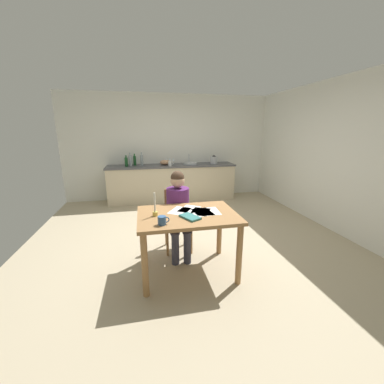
# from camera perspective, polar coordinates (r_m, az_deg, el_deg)

# --- Properties ---
(ground_plane) EXTENTS (5.20, 5.20, 0.04)m
(ground_plane) POSITION_cam_1_polar(r_m,az_deg,el_deg) (4.01, -0.58, -11.24)
(ground_plane) COLOR tan
(wall_back) EXTENTS (5.20, 0.12, 2.60)m
(wall_back) POSITION_cam_1_polar(r_m,az_deg,el_deg) (6.18, -5.41, 10.72)
(wall_back) COLOR silver
(wall_back) RESTS_ON ground
(wall_right) EXTENTS (0.12, 5.20, 2.60)m
(wall_right) POSITION_cam_1_polar(r_m,az_deg,el_deg) (4.85, 31.39, 7.48)
(wall_right) COLOR silver
(wall_right) RESTS_ON ground
(kitchen_counter) EXTENTS (3.13, 0.64, 0.90)m
(kitchen_counter) POSITION_cam_1_polar(r_m,az_deg,el_deg) (5.95, -4.81, 2.31)
(kitchen_counter) COLOR beige
(kitchen_counter) RESTS_ON ground
(dining_table) EXTENTS (1.17, 0.83, 0.78)m
(dining_table) POSITION_cam_1_polar(r_m,az_deg,el_deg) (2.86, -1.06, -7.61)
(dining_table) COLOR #9E7042
(dining_table) RESTS_ON ground
(chair_at_table) EXTENTS (0.42, 0.42, 0.89)m
(chair_at_table) POSITION_cam_1_polar(r_m,az_deg,el_deg) (3.51, -3.53, -5.84)
(chair_at_table) COLOR #9E7042
(chair_at_table) RESTS_ON ground
(person_seated) EXTENTS (0.33, 0.60, 1.19)m
(person_seated) POSITION_cam_1_polar(r_m,az_deg,el_deg) (3.32, -3.31, -3.90)
(person_seated) COLOR #592666
(person_seated) RESTS_ON ground
(coffee_mug) EXTENTS (0.12, 0.09, 0.09)m
(coffee_mug) POSITION_cam_1_polar(r_m,az_deg,el_deg) (2.51, -7.22, -6.84)
(coffee_mug) COLOR #33598C
(coffee_mug) RESTS_ON dining_table
(candlestick) EXTENTS (0.06, 0.06, 0.28)m
(candlestick) POSITION_cam_1_polar(r_m,az_deg,el_deg) (2.75, -8.95, -4.21)
(candlestick) COLOR gold
(candlestick) RESTS_ON dining_table
(book_magazine) EXTENTS (0.24, 0.28, 0.02)m
(book_magazine) POSITION_cam_1_polar(r_m,az_deg,el_deg) (2.68, -0.49, -6.07)
(book_magazine) COLOR #337270
(book_magazine) RESTS_ON dining_table
(paper_letter) EXTENTS (0.34, 0.36, 0.00)m
(paper_letter) POSITION_cam_1_polar(r_m,az_deg,el_deg) (2.97, -0.67, -4.13)
(paper_letter) COLOR white
(paper_letter) RESTS_ON dining_table
(paper_bill) EXTENTS (0.22, 0.30, 0.00)m
(paper_bill) POSITION_cam_1_polar(r_m,az_deg,el_deg) (2.90, 4.45, -4.65)
(paper_bill) COLOR white
(paper_bill) RESTS_ON dining_table
(paper_envelope) EXTENTS (0.34, 0.36, 0.00)m
(paper_envelope) POSITION_cam_1_polar(r_m,az_deg,el_deg) (2.91, -2.97, -4.53)
(paper_envelope) COLOR white
(paper_envelope) RESTS_ON dining_table
(paper_receipt) EXTENTS (0.32, 0.36, 0.00)m
(paper_receipt) POSITION_cam_1_polar(r_m,az_deg,el_deg) (2.88, 2.01, -4.76)
(paper_receipt) COLOR white
(paper_receipt) RESTS_ON dining_table
(paper_notice) EXTENTS (0.25, 0.32, 0.00)m
(paper_notice) POSITION_cam_1_polar(r_m,az_deg,el_deg) (2.87, 2.59, -4.85)
(paper_notice) COLOR white
(paper_notice) RESTS_ON dining_table
(sink_unit) EXTENTS (0.36, 0.36, 0.24)m
(sink_unit) POSITION_cam_1_polar(r_m,az_deg,el_deg) (5.95, -0.45, 6.96)
(sink_unit) COLOR #B2B7BC
(sink_unit) RESTS_ON kitchen_counter
(bottle_oil) EXTENTS (0.07, 0.07, 0.26)m
(bottle_oil) POSITION_cam_1_polar(r_m,az_deg,el_deg) (5.79, -15.63, 7.07)
(bottle_oil) COLOR #194C23
(bottle_oil) RESTS_ON kitchen_counter
(bottle_vinegar) EXTENTS (0.07, 0.07, 0.31)m
(bottle_vinegar) POSITION_cam_1_polar(r_m,az_deg,el_deg) (5.81, -14.71, 7.38)
(bottle_vinegar) COLOR #8C999E
(bottle_vinegar) RESTS_ON kitchen_counter
(bottle_wine_red) EXTENTS (0.07, 0.07, 0.28)m
(bottle_wine_red) POSITION_cam_1_polar(r_m,az_deg,el_deg) (5.92, -13.70, 7.44)
(bottle_wine_red) COLOR #194C23
(bottle_wine_red) RESTS_ON kitchen_counter
(bottle_sauce) EXTENTS (0.07, 0.07, 0.31)m
(bottle_sauce) POSITION_cam_1_polar(r_m,az_deg,el_deg) (5.85, -12.05, 7.59)
(bottle_sauce) COLOR #8C999E
(bottle_sauce) RESTS_ON kitchen_counter
(mixing_bowl) EXTENTS (0.27, 0.27, 0.12)m
(mixing_bowl) POSITION_cam_1_polar(r_m,az_deg,el_deg) (5.88, -6.46, 7.14)
(mixing_bowl) COLOR tan
(mixing_bowl) RESTS_ON kitchen_counter
(stovetop_kettle) EXTENTS (0.18, 0.18, 0.22)m
(stovetop_kettle) POSITION_cam_1_polar(r_m,az_deg,el_deg) (6.08, 5.32, 7.80)
(stovetop_kettle) COLOR #B7BABF
(stovetop_kettle) RESTS_ON kitchen_counter
(wine_glass_near_sink) EXTENTS (0.07, 0.07, 0.15)m
(wine_glass_near_sink) POSITION_cam_1_polar(r_m,az_deg,el_deg) (6.01, -4.52, 7.83)
(wine_glass_near_sink) COLOR silver
(wine_glass_near_sink) RESTS_ON kitchen_counter
(wine_glass_by_kettle) EXTENTS (0.07, 0.07, 0.15)m
(wine_glass_by_kettle) POSITION_cam_1_polar(r_m,az_deg,el_deg) (6.00, -5.48, 7.79)
(wine_glass_by_kettle) COLOR silver
(wine_glass_by_kettle) RESTS_ON kitchen_counter
(wine_glass_back_left) EXTENTS (0.07, 0.07, 0.15)m
(wine_glass_back_left) POSITION_cam_1_polar(r_m,az_deg,el_deg) (5.99, -6.32, 7.76)
(wine_glass_back_left) COLOR silver
(wine_glass_back_left) RESTS_ON kitchen_counter
(teacup_on_counter) EXTENTS (0.12, 0.08, 0.11)m
(teacup_on_counter) POSITION_cam_1_polar(r_m,az_deg,el_deg) (5.71, -5.33, 6.89)
(teacup_on_counter) COLOR white
(teacup_on_counter) RESTS_ON kitchen_counter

